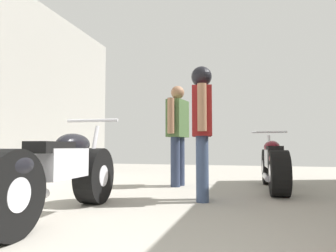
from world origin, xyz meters
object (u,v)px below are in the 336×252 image
motorcycle_maroon_cruiser (59,174)px  mechanic_in_blue (178,129)px  motorcycle_black_naked (274,165)px  mechanic_with_helmet (202,119)px

motorcycle_maroon_cruiser → mechanic_in_blue: bearing=78.6°
motorcycle_maroon_cruiser → motorcycle_black_naked: bearing=50.6°
mechanic_in_blue → motorcycle_black_naked: bearing=-2.3°
motorcycle_maroon_cruiser → mechanic_with_helmet: bearing=48.2°
mechanic_with_helmet → motorcycle_maroon_cruiser: bearing=-131.8°
mechanic_with_helmet → mechanic_in_blue: bearing=115.7°
motorcycle_black_naked → mechanic_in_blue: (-1.50, 0.06, 0.57)m
motorcycle_maroon_cruiser → mechanic_with_helmet: (1.11, 1.24, 0.58)m
motorcycle_black_naked → mechanic_in_blue: mechanic_in_blue is taller
mechanic_in_blue → mechanic_with_helmet: 1.40m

